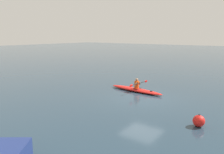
# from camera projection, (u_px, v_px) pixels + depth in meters

# --- Properties ---
(ground_plane) EXTENTS (160.00, 160.00, 0.00)m
(ground_plane) POSITION_uv_depth(u_px,v_px,m) (143.00, 98.00, 14.93)
(ground_plane) COLOR #233847
(kayak) EXTENTS (4.53, 1.02, 0.26)m
(kayak) POSITION_uv_depth(u_px,v_px,m) (136.00, 90.00, 16.67)
(kayak) COLOR red
(kayak) RESTS_ON ground
(kayaker) EXTENTS (0.48, 2.32, 0.77)m
(kayaker) POSITION_uv_depth(u_px,v_px,m) (137.00, 84.00, 16.52)
(kayaker) COLOR #E04C14
(kayaker) RESTS_ON kayak
(mooring_buoy_orange_mid) EXTENTS (0.56, 0.56, 0.60)m
(mooring_buoy_orange_mid) POSITION_uv_depth(u_px,v_px,m) (199.00, 121.00, 10.25)
(mooring_buoy_orange_mid) COLOR red
(mooring_buoy_orange_mid) RESTS_ON ground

